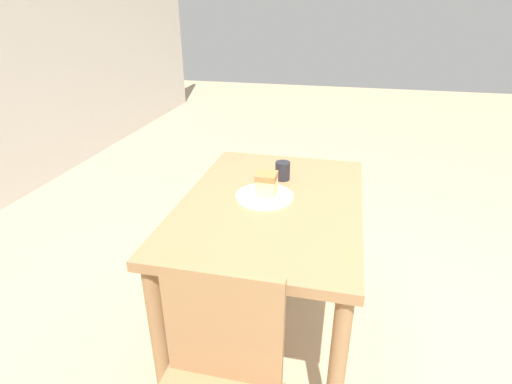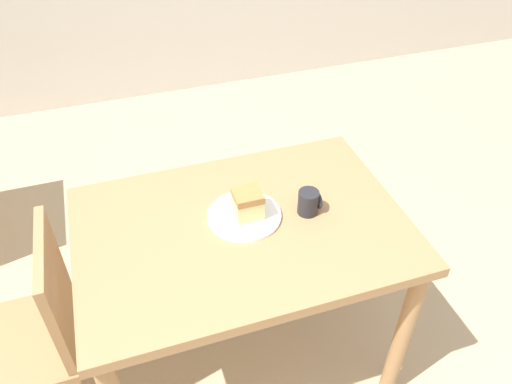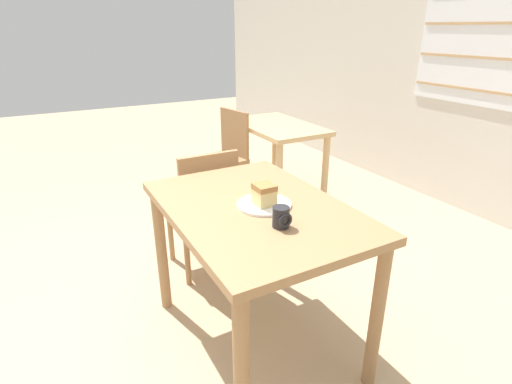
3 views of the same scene
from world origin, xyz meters
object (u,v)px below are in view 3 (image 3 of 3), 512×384
(chair_near_window, at_px, (204,207))
(coffee_mug, at_px, (281,217))
(dining_table_far, at_px, (277,138))
(cake_slice, at_px, (264,194))
(plate, at_px, (264,204))
(dining_table_near, at_px, (255,228))
(chair_far_corner, at_px, (225,154))

(chair_near_window, xyz_separation_m, coffee_mug, (0.98, -0.04, 0.36))
(dining_table_far, distance_m, cake_slice, 1.98)
(plate, bearing_deg, dining_table_near, -119.06)
(dining_table_near, xyz_separation_m, chair_far_corner, (-1.72, 0.63, -0.20))
(cake_slice, xyz_separation_m, coffee_mug, (0.20, -0.04, -0.02))
(cake_slice, relative_size, coffee_mug, 1.11)
(chair_near_window, distance_m, coffee_mug, 1.04)
(dining_table_far, height_order, chair_far_corner, chair_far_corner)
(dining_table_far, relative_size, chair_near_window, 1.13)
(chair_near_window, relative_size, chair_far_corner, 1.00)
(cake_slice, bearing_deg, coffee_mug, -10.40)
(dining_table_near, xyz_separation_m, coffee_mug, (0.24, -0.01, 0.16))
(chair_near_window, xyz_separation_m, plate, (0.76, 0.01, 0.32))
(dining_table_near, height_order, dining_table_far, dining_table_near)
(plate, relative_size, coffee_mug, 2.86)
(dining_table_near, height_order, cake_slice, cake_slice)
(chair_far_corner, xyz_separation_m, cake_slice, (1.75, -0.60, 0.38))
(dining_table_near, xyz_separation_m, plate, (0.02, 0.04, 0.12))
(dining_table_near, distance_m, coffee_mug, 0.28)
(dining_table_far, height_order, plate, plate)
(chair_near_window, height_order, plate, chair_near_window)
(dining_table_near, bearing_deg, cake_slice, 43.68)
(dining_table_far, height_order, coffee_mug, coffee_mug)
(dining_table_near, distance_m, plate, 0.13)
(dining_table_near, relative_size, chair_far_corner, 1.28)
(chair_near_window, bearing_deg, cake_slice, 90.00)
(dining_table_far, relative_size, chair_far_corner, 1.13)
(chair_far_corner, height_order, coffee_mug, coffee_mug)
(chair_near_window, relative_size, plate, 3.41)
(chair_far_corner, distance_m, plate, 1.86)
(chair_far_corner, distance_m, coffee_mug, 2.09)
(dining_table_far, distance_m, chair_far_corner, 0.51)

